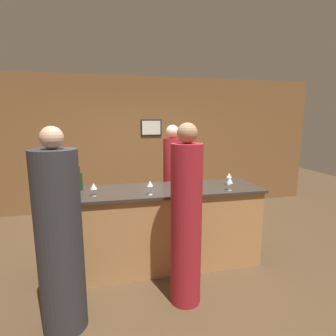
% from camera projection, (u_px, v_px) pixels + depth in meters
% --- Properties ---
extents(ground_plane, '(14.00, 14.00, 0.00)m').
position_uv_depth(ground_plane, '(160.00, 263.00, 3.53)').
color(ground_plane, '#4C3823').
extents(back_wall, '(8.00, 0.08, 2.80)m').
position_uv_depth(back_wall, '(138.00, 144.00, 5.60)').
color(back_wall, brown).
rests_on(back_wall, ground_plane).
extents(bar_counter, '(2.64, 0.76, 1.03)m').
position_uv_depth(bar_counter, '(159.00, 227.00, 3.44)').
color(bar_counter, '#B27F4C').
rests_on(bar_counter, ground_plane).
extents(bartender, '(0.29, 0.29, 1.83)m').
position_uv_depth(bartender, '(172.00, 187.00, 4.13)').
color(bartender, maroon).
rests_on(bartender, ground_plane).
extents(guest_0, '(0.40, 0.40, 1.85)m').
position_uv_depth(guest_0, '(60.00, 240.00, 2.30)').
color(guest_0, '#2D2D33').
rests_on(guest_0, ground_plane).
extents(guest_1, '(0.32, 0.32, 1.88)m').
position_uv_depth(guest_1, '(186.00, 222.00, 2.65)').
color(guest_1, maroon).
rests_on(guest_1, ground_plane).
extents(wine_bottle_0, '(0.07, 0.07, 0.30)m').
position_uv_depth(wine_bottle_0, '(80.00, 181.00, 3.28)').
color(wine_bottle_0, '#19381E').
rests_on(wine_bottle_0, bar_counter).
extents(wine_bottle_1, '(0.08, 0.08, 0.27)m').
position_uv_depth(wine_bottle_1, '(72.00, 187.00, 3.05)').
color(wine_bottle_1, '#19381E').
rests_on(wine_bottle_1, bar_counter).
extents(wine_glass_0, '(0.07, 0.07, 0.17)m').
position_uv_depth(wine_glass_0, '(229.00, 176.00, 3.55)').
color(wine_glass_0, silver).
rests_on(wine_glass_0, bar_counter).
extents(wine_glass_1, '(0.08, 0.08, 0.17)m').
position_uv_depth(wine_glass_1, '(230.00, 180.00, 3.26)').
color(wine_glass_1, silver).
rests_on(wine_glass_1, bar_counter).
extents(wine_glass_2, '(0.07, 0.07, 0.17)m').
position_uv_depth(wine_glass_2, '(150.00, 184.00, 3.06)').
color(wine_glass_2, silver).
rests_on(wine_glass_2, bar_counter).
extents(wine_glass_3, '(0.06, 0.06, 0.17)m').
position_uv_depth(wine_glass_3, '(194.00, 179.00, 3.37)').
color(wine_glass_3, silver).
rests_on(wine_glass_3, bar_counter).
extents(wine_glass_4, '(0.08, 0.08, 0.15)m').
position_uv_depth(wine_glass_4, '(94.00, 186.00, 3.01)').
color(wine_glass_4, silver).
rests_on(wine_glass_4, bar_counter).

